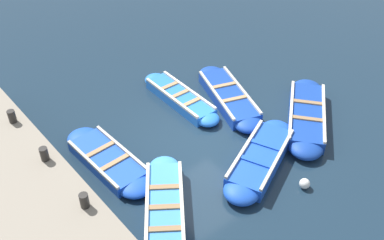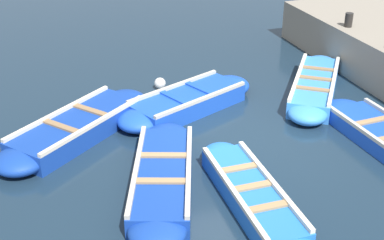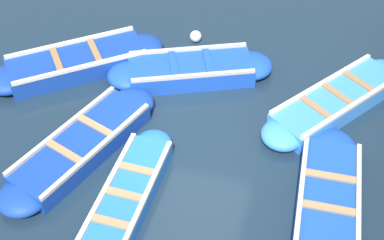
# 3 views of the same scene
# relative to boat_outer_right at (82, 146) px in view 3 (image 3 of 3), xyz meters

# --- Properties ---
(ground_plane) EXTENTS (120.00, 120.00, 0.00)m
(ground_plane) POSITION_rel_boat_outer_right_xyz_m (1.74, 0.87, -0.18)
(ground_plane) COLOR #162838
(boat_outer_right) EXTENTS (2.11, 3.81, 0.42)m
(boat_outer_right) POSITION_rel_boat_outer_right_xyz_m (0.00, 0.00, 0.00)
(boat_outer_right) COLOR navy
(boat_outer_right) RESTS_ON ground
(boat_bow_out) EXTENTS (0.84, 3.44, 0.38)m
(boat_bow_out) POSITION_rel_boat_outer_right_xyz_m (1.21, -0.96, -0.02)
(boat_bow_out) COLOR blue
(boat_bow_out) RESTS_ON ground
(boat_far_corner) EXTENTS (3.63, 2.21, 0.46)m
(boat_far_corner) POSITION_rel_boat_outer_right_xyz_m (1.35, 2.63, 0.02)
(boat_far_corner) COLOR #1947B7
(boat_far_corner) RESTS_ON ground
(boat_end_of_row) EXTENTS (2.94, 3.54, 0.45)m
(boat_end_of_row) POSITION_rel_boat_outer_right_xyz_m (4.42, 2.44, 0.01)
(boat_end_of_row) COLOR #3884E0
(boat_end_of_row) RESTS_ON ground
(boat_outer_left) EXTENTS (1.10, 3.40, 0.37)m
(boat_outer_left) POSITION_rel_boat_outer_right_xyz_m (4.47, 0.00, -0.03)
(boat_outer_left) COLOR #1947B7
(boat_outer_left) RESTS_ON ground
(boat_alongside) EXTENTS (3.65, 3.13, 0.46)m
(boat_alongside) POSITION_rel_boat_outer_right_xyz_m (-1.09, 2.23, 0.02)
(boat_alongside) COLOR navy
(boat_alongside) RESTS_ON ground
(buoy_orange_near) EXTENTS (0.27, 0.27, 0.27)m
(buoy_orange_near) POSITION_rel_boat_outer_right_xyz_m (1.11, 3.94, -0.04)
(buoy_orange_near) COLOR silver
(buoy_orange_near) RESTS_ON ground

